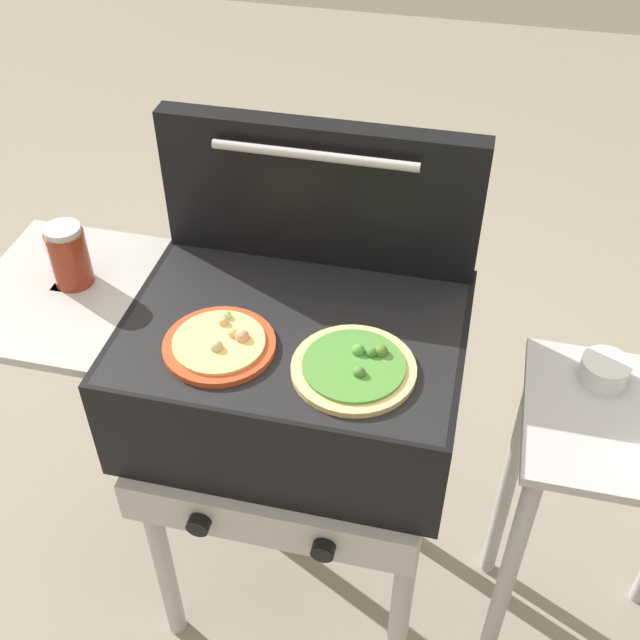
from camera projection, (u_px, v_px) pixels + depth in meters
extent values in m
plane|color=gray|center=(301.00, 580.00, 2.07)|extent=(8.00, 8.00, 0.00)
cube|color=black|center=(295.00, 370.00, 1.55)|extent=(0.64, 0.48, 0.24)
cube|color=black|center=(294.00, 326.00, 1.48)|extent=(0.61, 0.46, 0.01)
cube|color=#B0B0B0|center=(59.00, 291.00, 1.56)|extent=(0.32, 0.41, 0.02)
cube|color=#B0B0B0|center=(70.00, 332.00, 1.63)|extent=(0.02, 0.02, 0.24)
cube|color=#B0B0B0|center=(264.00, 527.00, 1.48)|extent=(0.58, 0.02, 0.10)
cylinder|color=black|center=(199.00, 525.00, 1.48)|extent=(0.04, 0.02, 0.04)
cylinder|color=black|center=(323.00, 550.00, 1.44)|extent=(0.04, 0.02, 0.04)
cylinder|color=#B0B0B0|center=(161.00, 552.00, 1.76)|extent=(0.04, 0.04, 0.66)
cylinder|color=#B0B0B0|center=(401.00, 603.00, 1.67)|extent=(0.04, 0.04, 0.66)
cylinder|color=#B0B0B0|center=(216.00, 426.00, 2.04)|extent=(0.04, 0.04, 0.66)
cylinder|color=#B0B0B0|center=(425.00, 463.00, 1.94)|extent=(0.04, 0.04, 0.66)
cube|color=black|center=(320.00, 194.00, 1.53)|extent=(0.63, 0.05, 0.30)
cylinder|color=#B7B7BC|center=(314.00, 155.00, 1.43)|extent=(0.38, 0.02, 0.02)
cylinder|color=#E0C17F|center=(354.00, 369.00, 1.38)|extent=(0.22, 0.22, 0.01)
cylinder|color=#4C8C38|center=(354.00, 365.00, 1.37)|extent=(0.18, 0.18, 0.01)
sphere|color=#4F7D2B|center=(381.00, 351.00, 1.39)|extent=(0.02, 0.02, 0.02)
sphere|color=#3B7C31|center=(372.00, 353.00, 1.38)|extent=(0.02, 0.02, 0.02)
sphere|color=#477F37|center=(359.00, 372.00, 1.35)|extent=(0.02, 0.02, 0.02)
sphere|color=#539C3C|center=(358.00, 350.00, 1.39)|extent=(0.02, 0.02, 0.02)
cylinder|color=#C64723|center=(219.00, 345.00, 1.42)|extent=(0.20, 0.20, 0.01)
cylinder|color=#EDD17A|center=(219.00, 342.00, 1.42)|extent=(0.17, 0.17, 0.01)
sphere|color=#C7B57F|center=(216.00, 347.00, 1.40)|extent=(0.02, 0.02, 0.02)
sphere|color=#DFA678|center=(223.00, 322.00, 1.44)|extent=(0.02, 0.02, 0.02)
sphere|color=#B6E986|center=(226.00, 315.00, 1.46)|extent=(0.02, 0.02, 0.02)
sphere|color=#F2C06F|center=(233.00, 333.00, 1.42)|extent=(0.02, 0.02, 0.02)
sphere|color=#F29D77|center=(242.00, 336.00, 1.42)|extent=(0.03, 0.03, 0.03)
cylinder|color=maroon|center=(69.00, 258.00, 1.53)|extent=(0.08, 0.08, 0.12)
cylinder|color=silver|center=(62.00, 230.00, 1.49)|extent=(0.07, 0.07, 0.01)
cylinder|color=#B2B2B7|center=(503.00, 592.00, 1.62)|extent=(0.04, 0.04, 0.78)
cylinder|color=#B2B2B7|center=(510.00, 477.00, 1.84)|extent=(0.04, 0.04, 0.78)
cylinder|color=silver|center=(604.00, 370.00, 1.50)|extent=(0.09, 0.09, 0.04)
cylinder|color=maroon|center=(604.00, 372.00, 1.50)|extent=(0.08, 0.08, 0.02)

